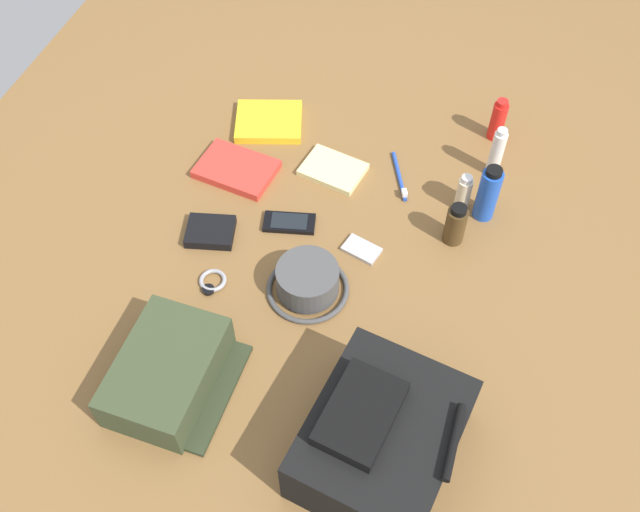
{
  "coord_description": "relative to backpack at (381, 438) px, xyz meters",
  "views": [
    {
      "loc": [
        0.91,
        0.29,
        1.34
      ],
      "look_at": [
        0.0,
        0.0,
        0.04
      ],
      "focal_mm": 40.51,
      "sensor_mm": 36.0,
      "label": 1
    }
  ],
  "objects": [
    {
      "name": "ground_plane",
      "position": [
        -0.38,
        -0.24,
        -0.09
      ],
      "size": [
        2.64,
        2.02,
        0.02
      ],
      "primitive_type": "cube",
      "color": "brown",
      "rests_on": "ground"
    },
    {
      "name": "backpack",
      "position": [
        0.0,
        0.0,
        0.0
      ],
      "size": [
        0.35,
        0.3,
        0.17
      ],
      "color": "black",
      "rests_on": "ground_plane"
    },
    {
      "name": "toiletry_pouch",
      "position": [
        -0.01,
        -0.44,
        -0.03
      ],
      "size": [
        0.27,
        0.22,
        0.1
      ],
      "color": "#384228",
      "rests_on": "ground_plane"
    },
    {
      "name": "bucket_hat",
      "position": [
        -0.32,
        -0.25,
        -0.04
      ],
      "size": [
        0.18,
        0.18,
        0.08
      ],
      "color": "#484848",
      "rests_on": "ground_plane"
    },
    {
      "name": "sunscreen_spray",
      "position": [
        -0.92,
        0.06,
        -0.02
      ],
      "size": [
        0.04,
        0.04,
        0.12
      ],
      "color": "red",
      "rests_on": "ground_plane"
    },
    {
      "name": "toothpaste_tube",
      "position": [
        -0.8,
        0.08,
        -0.0
      ],
      "size": [
        0.03,
        0.03,
        0.14
      ],
      "color": "white",
      "rests_on": "ground_plane"
    },
    {
      "name": "lotion_bottle",
      "position": [
        -0.66,
        0.03,
        -0.02
      ],
      "size": [
        0.03,
        0.03,
        0.1
      ],
      "color": "beige",
      "rests_on": "ground_plane"
    },
    {
      "name": "deodorant_spray",
      "position": [
        -0.65,
        0.08,
        0.0
      ],
      "size": [
        0.05,
        0.05,
        0.16
      ],
      "color": "blue",
      "rests_on": "ground_plane"
    },
    {
      "name": "cologne_bottle",
      "position": [
        -0.56,
        0.03,
        -0.02
      ],
      "size": [
        0.05,
        0.05,
        0.11
      ],
      "color": "#473319",
      "rests_on": "ground_plane"
    },
    {
      "name": "paperback_novel",
      "position": [
        -0.78,
        -0.51,
        -0.06
      ],
      "size": [
        0.19,
        0.21,
        0.02
      ],
      "color": "yellow",
      "rests_on": "ground_plane"
    },
    {
      "name": "travel_guidebook",
      "position": [
        -0.6,
        -0.53,
        -0.06
      ],
      "size": [
        0.16,
        0.2,
        0.02
      ],
      "color": "red",
      "rests_on": "ground_plane"
    },
    {
      "name": "cell_phone",
      "position": [
        -0.48,
        -0.35,
        -0.07
      ],
      "size": [
        0.08,
        0.13,
        0.01
      ],
      "color": "black",
      "rests_on": "ground_plane"
    },
    {
      "name": "media_player",
      "position": [
        -0.46,
        -0.16,
        -0.07
      ],
      "size": [
        0.07,
        0.09,
        0.01
      ],
      "color": "#B7B7BC",
      "rests_on": "ground_plane"
    },
    {
      "name": "wristwatch",
      "position": [
        -0.27,
        -0.46,
        -0.07
      ],
      "size": [
        0.07,
        0.06,
        0.01
      ],
      "color": "#99999E",
      "rests_on": "ground_plane"
    },
    {
      "name": "toothbrush",
      "position": [
        -0.7,
        -0.13,
        -0.07
      ],
      "size": [
        0.15,
        0.08,
        0.02
      ],
      "color": "blue",
      "rests_on": "ground_plane"
    },
    {
      "name": "wallet",
      "position": [
        -0.39,
        -0.51,
        -0.06
      ],
      "size": [
        0.11,
        0.13,
        0.02
      ],
      "primitive_type": "cube",
      "rotation": [
        0.0,
        0.0,
        0.24
      ],
      "color": "black",
      "rests_on": "ground_plane"
    },
    {
      "name": "notepad",
      "position": [
        -0.67,
        -0.3,
        -0.07
      ],
      "size": [
        0.14,
        0.17,
        0.02
      ],
      "primitive_type": "cube",
      "rotation": [
        0.0,
        0.0,
        -0.19
      ],
      "color": "beige",
      "rests_on": "ground_plane"
    }
  ]
}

